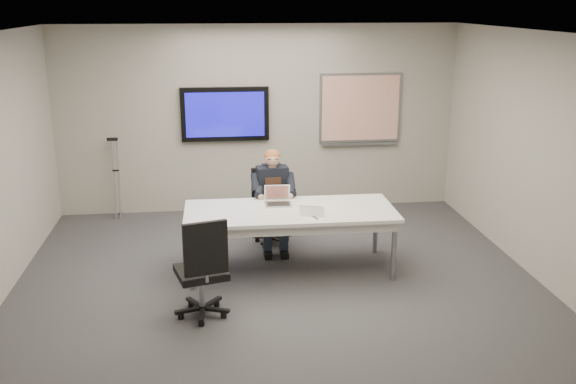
{
  "coord_description": "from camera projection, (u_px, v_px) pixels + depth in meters",
  "views": [
    {
      "loc": [
        -0.69,
        -6.52,
        3.12
      ],
      "look_at": [
        0.16,
        0.6,
        0.97
      ],
      "focal_mm": 40.0,
      "sensor_mm": 36.0,
      "label": 1
    }
  ],
  "objects": [
    {
      "name": "whiteboard",
      "position": [
        360.0,
        109.0,
        9.74
      ],
      "size": [
        1.25,
        0.08,
        1.1
      ],
      "color": "gray",
      "rests_on": "wall_back"
    },
    {
      "name": "name_tent",
      "position": [
        312.0,
        211.0,
        7.31
      ],
      "size": [
        0.29,
        0.17,
        0.11
      ],
      "primitive_type": null,
      "rotation": [
        0.0,
        0.0,
        -0.35
      ],
      "color": "white",
      "rests_on": "conference_table"
    },
    {
      "name": "wall_right",
      "position": [
        548.0,
        162.0,
        7.12
      ],
      "size": [
        0.02,
        6.0,
        2.8
      ],
      "primitive_type": "cube",
      "color": "#A39F93",
      "rests_on": "ground"
    },
    {
      "name": "floor",
      "position": [
        280.0,
        291.0,
        7.18
      ],
      "size": [
        6.0,
        6.0,
        0.02
      ],
      "primitive_type": "cube",
      "color": "#353638",
      "rests_on": "ground"
    },
    {
      "name": "laptop",
      "position": [
        278.0,
        199.0,
        7.73
      ],
      "size": [
        0.32,
        0.3,
        0.22
      ],
      "rotation": [
        0.0,
        0.0,
        -0.03
      ],
      "color": "#BDBDC0",
      "rests_on": "conference_table"
    },
    {
      "name": "office_chair_far",
      "position": [
        271.0,
        220.0,
        8.54
      ],
      "size": [
        0.6,
        0.6,
        1.0
      ],
      "rotation": [
        0.0,
        0.0,
        0.31
      ],
      "color": "black",
      "rests_on": "ground"
    },
    {
      "name": "office_chair_near",
      "position": [
        203.0,
        287.0,
        6.49
      ],
      "size": [
        0.64,
        0.64,
        1.09
      ],
      "rotation": [
        0.0,
        0.0,
        3.4
      ],
      "color": "black",
      "rests_on": "ground"
    },
    {
      "name": "wall_front",
      "position": [
        332.0,
        293.0,
        3.93
      ],
      "size": [
        6.0,
        0.02,
        2.8
      ],
      "primitive_type": "cube",
      "color": "#A39F93",
      "rests_on": "ground"
    },
    {
      "name": "ceiling",
      "position": [
        279.0,
        34.0,
        6.38
      ],
      "size": [
        6.0,
        6.0,
        0.02
      ],
      "primitive_type": "cube",
      "color": "white",
      "rests_on": "wall_back"
    },
    {
      "name": "pen",
      "position": [
        315.0,
        217.0,
        7.24
      ],
      "size": [
        0.05,
        0.13,
        0.01
      ],
      "primitive_type": "cylinder",
      "rotation": [
        0.0,
        1.57,
        1.9
      ],
      "color": "black",
      "rests_on": "conference_table"
    },
    {
      "name": "crutch",
      "position": [
        116.0,
        176.0,
        9.44
      ],
      "size": [
        0.24,
        0.5,
        1.29
      ],
      "primitive_type": null,
      "rotation": [
        -0.16,
        0.0,
        -0.15
      ],
      "color": "#A5A7AC",
      "rests_on": "ground"
    },
    {
      "name": "tv_display",
      "position": [
        225.0,
        114.0,
        9.5
      ],
      "size": [
        1.3,
        0.09,
        0.8
      ],
      "color": "black",
      "rests_on": "wall_back"
    },
    {
      "name": "conference_table",
      "position": [
        290.0,
        217.0,
        7.56
      ],
      "size": [
        2.48,
        1.05,
        0.76
      ],
      "rotation": [
        0.0,
        0.0,
        -0.01
      ],
      "color": "silver",
      "rests_on": "ground"
    },
    {
      "name": "wall_back",
      "position": [
        258.0,
        120.0,
        9.63
      ],
      "size": [
        6.0,
        0.02,
        2.8
      ],
      "primitive_type": "cube",
      "color": "#A39F93",
      "rests_on": "ground"
    },
    {
      "name": "seated_person",
      "position": [
        274.0,
        211.0,
        8.26
      ],
      "size": [
        0.42,
        0.72,
        1.29
      ],
      "rotation": [
        0.0,
        0.0,
        0.09
      ],
      "color": "#202736",
      "rests_on": "office_chair_far"
    }
  ]
}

